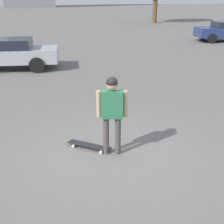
# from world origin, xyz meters

# --- Properties ---
(ground_plane) EXTENTS (220.00, 220.00, 0.00)m
(ground_plane) POSITION_xyz_m (0.00, 0.00, 0.00)
(ground_plane) COLOR slate
(person) EXTENTS (0.32, 0.59, 1.63)m
(person) POSITION_xyz_m (0.00, 0.00, 1.02)
(person) COLOR #4C4742
(person) RESTS_ON ground_plane
(skateboard) EXTENTS (0.81, 0.86, 0.08)m
(skateboard) POSITION_xyz_m (0.36, 0.40, 0.07)
(skateboard) COLOR #232328
(skateboard) RESTS_ON ground_plane
(car_parked_near) EXTENTS (2.53, 4.75, 1.32)m
(car_parked_near) POSITION_xyz_m (8.95, 2.11, 0.71)
(car_parked_near) COLOR #ADB2B7
(car_parked_near) RESTS_ON ground_plane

